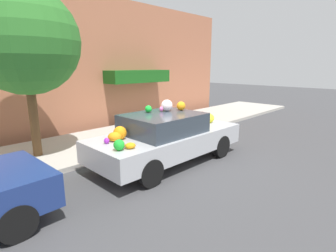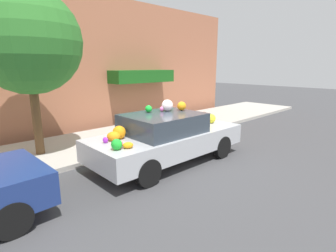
{
  "view_description": "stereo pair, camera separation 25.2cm",
  "coord_description": "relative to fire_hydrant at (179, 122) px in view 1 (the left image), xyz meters",
  "views": [
    {
      "loc": [
        -5.03,
        -5.06,
        2.65
      ],
      "look_at": [
        0.0,
        -0.19,
        1.04
      ],
      "focal_mm": 28.0,
      "sensor_mm": 36.0,
      "label": 1
    },
    {
      "loc": [
        -4.85,
        -5.24,
        2.65
      ],
      "look_at": [
        0.0,
        -0.19,
        1.04
      ],
      "focal_mm": 28.0,
      "sensor_mm": 36.0,
      "label": 2
    }
  ],
  "objects": [
    {
      "name": "art_car",
      "position": [
        -2.6,
        -1.85,
        0.26
      ],
      "size": [
        4.5,
        1.9,
        1.72
      ],
      "rotation": [
        0.0,
        0.0,
        -0.01
      ],
      "color": "#B7BABF",
      "rests_on": "ground"
    },
    {
      "name": "sidewalk_curb",
      "position": [
        -2.56,
        1.03,
        -0.41
      ],
      "size": [
        24.0,
        3.2,
        0.14
      ],
      "color": "#B2ADA3",
      "rests_on": "ground"
    },
    {
      "name": "street_tree",
      "position": [
        -5.05,
        0.95,
        2.79
      ],
      "size": [
        2.83,
        2.83,
        4.56
      ],
      "color": "brown",
      "rests_on": "sidewalk_curb"
    },
    {
      "name": "fire_hydrant",
      "position": [
        0.0,
        0.0,
        0.0
      ],
      "size": [
        0.2,
        0.2,
        0.7
      ],
      "color": "gold",
      "rests_on": "sidewalk_curb"
    },
    {
      "name": "building_facade",
      "position": [
        -2.42,
        3.25,
        2.22
      ],
      "size": [
        18.0,
        1.2,
        5.46
      ],
      "color": "#B26B4C",
      "rests_on": "ground"
    },
    {
      "name": "ground_plane",
      "position": [
        -2.56,
        -1.67,
        -0.48
      ],
      "size": [
        60.0,
        60.0,
        0.0
      ],
      "primitive_type": "plane",
      "color": "#424244"
    }
  ]
}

